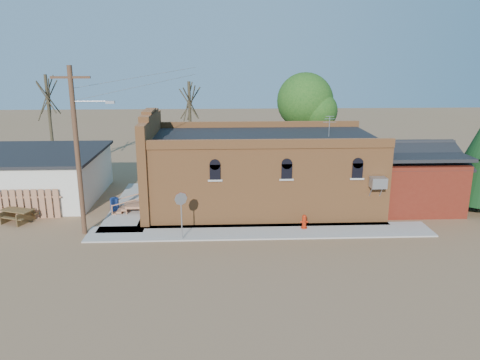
{
  "coord_description": "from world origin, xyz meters",
  "views": [
    {
      "loc": [
        -0.73,
        -23.18,
        9.6
      ],
      "look_at": [
        0.44,
        3.16,
        2.4
      ],
      "focal_mm": 35.0,
      "sensor_mm": 36.0,
      "label": 1
    }
  ],
  "objects_px": {
    "stop_sign": "(181,203)",
    "picnic_table": "(17,214)",
    "utility_pole": "(78,148)",
    "trash_barrel": "(115,204)",
    "brick_bar": "(257,171)",
    "fire_hydrant": "(304,222)"
  },
  "relations": [
    {
      "from": "brick_bar",
      "to": "trash_barrel",
      "type": "relative_size",
      "value": 20.36
    },
    {
      "from": "utility_pole",
      "to": "picnic_table",
      "type": "distance_m",
      "value": 6.47
    },
    {
      "from": "brick_bar",
      "to": "stop_sign",
      "type": "xyz_separation_m",
      "value": [
        -4.41,
        -5.49,
        -0.29
      ]
    },
    {
      "from": "stop_sign",
      "to": "picnic_table",
      "type": "bearing_deg",
      "value": 158.64
    },
    {
      "from": "fire_hydrant",
      "to": "stop_sign",
      "type": "xyz_separation_m",
      "value": [
        -6.72,
        -1.24,
        1.58
      ]
    },
    {
      "from": "brick_bar",
      "to": "picnic_table",
      "type": "xyz_separation_m",
      "value": [
        -14.23,
        -2.33,
        -1.84
      ]
    },
    {
      "from": "stop_sign",
      "to": "brick_bar",
      "type": "bearing_deg",
      "value": 47.77
    },
    {
      "from": "brick_bar",
      "to": "stop_sign",
      "type": "bearing_deg",
      "value": -128.75
    },
    {
      "from": "stop_sign",
      "to": "trash_barrel",
      "type": "height_order",
      "value": "stop_sign"
    },
    {
      "from": "brick_bar",
      "to": "utility_pole",
      "type": "bearing_deg",
      "value": -156.31
    },
    {
      "from": "fire_hydrant",
      "to": "trash_barrel",
      "type": "distance_m",
      "value": 11.79
    },
    {
      "from": "stop_sign",
      "to": "picnic_table",
      "type": "distance_m",
      "value": 10.43
    },
    {
      "from": "utility_pole",
      "to": "trash_barrel",
      "type": "xyz_separation_m",
      "value": [
        0.84,
        3.56,
        -4.29
      ]
    },
    {
      "from": "utility_pole",
      "to": "stop_sign",
      "type": "bearing_deg",
      "value": -12.58
    },
    {
      "from": "fire_hydrant",
      "to": "picnic_table",
      "type": "height_order",
      "value": "fire_hydrant"
    },
    {
      "from": "fire_hydrant",
      "to": "utility_pole",
      "type": "bearing_deg",
      "value": -162.56
    },
    {
      "from": "utility_pole",
      "to": "fire_hydrant",
      "type": "relative_size",
      "value": 11.37
    },
    {
      "from": "utility_pole",
      "to": "trash_barrel",
      "type": "relative_size",
      "value": 11.17
    },
    {
      "from": "utility_pole",
      "to": "picnic_table",
      "type": "height_order",
      "value": "utility_pole"
    },
    {
      "from": "utility_pole",
      "to": "picnic_table",
      "type": "xyz_separation_m",
      "value": [
        -4.44,
        1.97,
        -4.27
      ]
    },
    {
      "from": "trash_barrel",
      "to": "picnic_table",
      "type": "relative_size",
      "value": 0.36
    },
    {
      "from": "utility_pole",
      "to": "picnic_table",
      "type": "bearing_deg",
      "value": 156.09
    }
  ]
}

